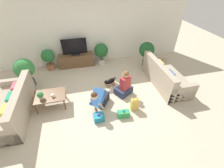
% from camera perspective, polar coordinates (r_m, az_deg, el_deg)
% --- Properties ---
extents(ground_plane, '(16.00, 16.00, 0.00)m').
position_cam_1_polar(ground_plane, '(4.77, -4.76, -6.34)').
color(ground_plane, beige).
extents(wall_back, '(8.40, 0.06, 2.60)m').
position_cam_1_polar(wall_back, '(6.37, -9.56, 19.01)').
color(wall_back, white).
rests_on(wall_back, ground_plane).
extents(sofa_left, '(0.90, 2.03, 0.84)m').
position_cam_1_polar(sofa_left, '(4.95, -33.60, -7.44)').
color(sofa_left, tan).
rests_on(sofa_left, ground_plane).
extents(sofa_right, '(0.90, 2.03, 0.84)m').
position_cam_1_polar(sofa_right, '(5.57, 19.45, 2.69)').
color(sofa_right, tan).
rests_on(sofa_right, ground_plane).
extents(coffee_table, '(0.90, 0.63, 0.41)m').
position_cam_1_polar(coffee_table, '(4.72, -22.62, -4.36)').
color(coffee_table, brown).
rests_on(coffee_table, ground_plane).
extents(tv_console, '(1.40, 0.43, 0.51)m').
position_cam_1_polar(tv_console, '(6.51, -13.34, 8.83)').
color(tv_console, brown).
rests_on(tv_console, ground_plane).
extents(tv, '(0.96, 0.20, 0.67)m').
position_cam_1_polar(tv, '(6.27, -14.08, 13.25)').
color(tv, black).
rests_on(tv, tv_console).
extents(potted_plant_back_left, '(0.51, 0.51, 0.86)m').
position_cam_1_polar(potted_plant_back_left, '(6.45, -23.07, 9.27)').
color(potted_plant_back_left, '#A36042').
rests_on(potted_plant_back_left, ground_plane).
extents(potted_plant_corner_left, '(0.64, 0.64, 1.02)m').
position_cam_1_polar(potted_plant_corner_left, '(5.75, -30.29, 4.65)').
color(potted_plant_corner_left, '#4C4C51').
rests_on(potted_plant_corner_left, ground_plane).
extents(potted_plant_back_right, '(0.57, 0.57, 0.89)m').
position_cam_1_polar(potted_plant_back_right, '(6.39, -4.13, 12.27)').
color(potted_plant_back_right, beige).
rests_on(potted_plant_back_right, ground_plane).
extents(potted_plant_corner_right, '(0.61, 0.61, 1.01)m').
position_cam_1_polar(potted_plant_corner_right, '(6.34, 13.04, 12.37)').
color(potted_plant_corner_right, '#4C4C51').
rests_on(potted_plant_corner_right, ground_plane).
extents(person_kneeling, '(0.69, 0.82, 0.79)m').
position_cam_1_polar(person_kneeling, '(4.35, -4.80, -5.36)').
color(person_kneeling, '#23232D').
rests_on(person_kneeling, ground_plane).
extents(person_sitting, '(0.65, 0.62, 0.90)m').
position_cam_1_polar(person_sitting, '(4.81, 4.68, -0.71)').
color(person_sitting, '#283351').
rests_on(person_sitting, ground_plane).
extents(dog, '(0.50, 0.34, 0.35)m').
position_cam_1_polar(dog, '(5.13, -0.85, 0.94)').
color(dog, black).
rests_on(dog, ground_plane).
extents(gift_box_a, '(0.34, 0.19, 0.25)m').
position_cam_1_polar(gift_box_a, '(4.26, 4.39, -11.25)').
color(gift_box_a, '#2D934C').
rests_on(gift_box_a, ground_plane).
extents(gift_box_b, '(0.29, 0.25, 0.25)m').
position_cam_1_polar(gift_box_b, '(4.19, -5.05, -12.48)').
color(gift_box_b, teal).
rests_on(gift_box_b, ground_plane).
extents(gift_bag_a, '(0.23, 0.15, 0.43)m').
position_cam_1_polar(gift_bag_a, '(4.41, 8.60, -7.60)').
color(gift_bag_a, '#E5B74C').
rests_on(gift_bag_a, ground_plane).
extents(mug, '(0.12, 0.08, 0.09)m').
position_cam_1_polar(mug, '(4.56, -21.70, -4.14)').
color(mug, silver).
rests_on(mug, coffee_table).
extents(tabletop_plant, '(0.17, 0.17, 0.22)m').
position_cam_1_polar(tabletop_plant, '(4.59, -25.64, -3.85)').
color(tabletop_plant, beige).
rests_on(tabletop_plant, coffee_table).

